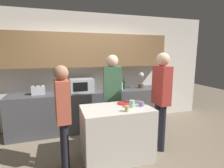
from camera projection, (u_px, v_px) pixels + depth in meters
name	position (u px, v px, depth m)	size (l,w,h in m)	color
ground_plane	(109.00, 160.00, 2.90)	(14.00, 14.00, 0.00)	#7F705B
back_wall	(89.00, 63.00, 4.19)	(6.40, 0.40, 2.70)	silver
back_counter	(92.00, 110.00, 4.13)	(3.60, 0.62, 0.89)	#4C4C51
kitchen_island	(116.00, 133.00, 2.92)	(1.13, 0.70, 0.88)	beige
microwave	(82.00, 85.00, 3.96)	(0.52, 0.39, 0.30)	#B7BABC
toaster	(38.00, 90.00, 3.70)	(0.26, 0.16, 0.18)	silver
potted_plant	(141.00, 80.00, 4.40)	(0.14, 0.14, 0.40)	brown
bottle_0	(113.00, 86.00, 4.13)	(0.08, 0.08, 0.27)	#472814
bottle_1	(116.00, 84.00, 4.23)	(0.06, 0.06, 0.32)	#472814
bottle_2	(121.00, 86.00, 4.18)	(0.07, 0.07, 0.25)	silver
bottle_3	(124.00, 85.00, 4.27)	(0.07, 0.07, 0.27)	#194723
plate_on_island	(125.00, 103.00, 3.07)	(0.26, 0.26, 0.01)	red
cup_0	(132.00, 104.00, 2.85)	(0.09, 0.09, 0.12)	#8AD0B6
cup_1	(141.00, 104.00, 2.91)	(0.09, 0.09, 0.08)	#806DAA
cup_2	(127.00, 109.00, 2.65)	(0.07, 0.07, 0.09)	tan
person_left	(112.00, 90.00, 3.43)	(0.37, 0.25, 1.73)	black
person_center	(161.00, 93.00, 3.09)	(0.23, 0.35, 1.77)	black
person_right	(63.00, 110.00, 2.53)	(0.21, 0.35, 1.59)	black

